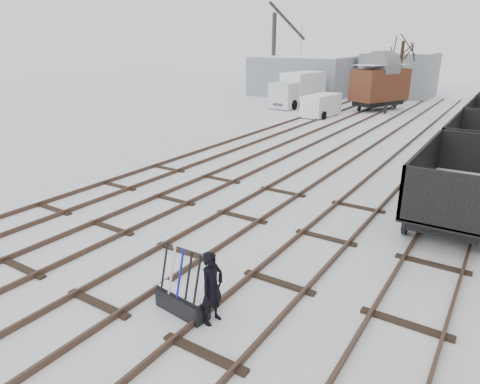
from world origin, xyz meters
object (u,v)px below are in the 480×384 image
at_px(freight_wagon_a, 457,194).
at_px(worker, 212,288).
at_px(lorry, 299,89).
at_px(crane, 274,70).
at_px(box_van_wagon, 380,84).
at_px(panel_van, 321,105).
at_px(ground_frame, 182,301).

bearing_deg(freight_wagon_a, worker, -112.00).
distance_m(worker, lorry, 32.25).
bearing_deg(crane, box_van_wagon, -3.49).
xyz_separation_m(freight_wagon_a, panel_van, (-11.81, 17.12, -0.05)).
bearing_deg(ground_frame, crane, 122.29).
bearing_deg(crane, lorry, -28.09).
relative_size(ground_frame, lorry, 0.22).
height_order(worker, box_van_wagon, box_van_wagon).
bearing_deg(worker, panel_van, 23.45).
distance_m(ground_frame, box_van_wagon, 31.96).
relative_size(box_van_wagon, panel_van, 1.41).
relative_size(panel_van, crane, 0.41).
distance_m(ground_frame, freight_wagon_a, 9.71).
bearing_deg(freight_wagon_a, crane, 127.81).
relative_size(ground_frame, worker, 0.92).
height_order(ground_frame, lorry, lorry).
bearing_deg(ground_frame, box_van_wagon, 105.04).
bearing_deg(lorry, worker, -60.41).
xyz_separation_m(lorry, crane, (-6.71, 7.71, 1.00)).
bearing_deg(freight_wagon_a, panel_van, 124.61).
height_order(freight_wagon_a, crane, crane).
bearing_deg(panel_van, box_van_wagon, 68.85).
relative_size(worker, freight_wagon_a, 0.27).
relative_size(ground_frame, freight_wagon_a, 0.25).
xyz_separation_m(ground_frame, box_van_wagon, (-4.75, 31.54, 1.91)).
height_order(lorry, panel_van, lorry).
bearing_deg(lorry, ground_frame, -61.71).
relative_size(box_van_wagon, lorry, 0.83).
distance_m(freight_wagon_a, crane, 36.64).
height_order(freight_wagon_a, lorry, lorry).
bearing_deg(freight_wagon_a, ground_frame, -115.90).
height_order(ground_frame, worker, worker).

